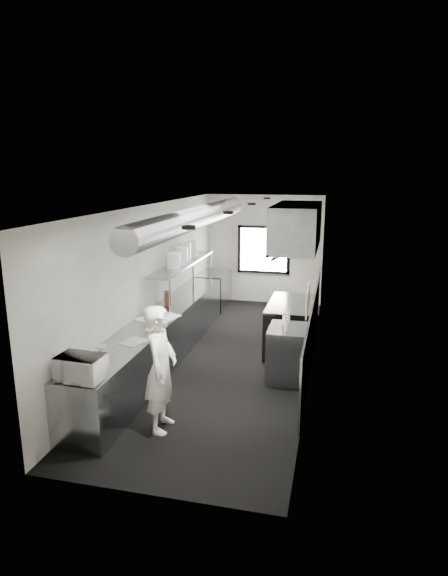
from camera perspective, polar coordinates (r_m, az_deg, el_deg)
The scene contains 35 objects.
floor at distance 9.03m, azimuth 0.66°, elevation -8.26°, with size 3.00×8.00×0.01m, color black.
ceiling at distance 8.38m, azimuth 0.72°, elevation 9.76°, with size 3.00×8.00×0.01m, color beige.
wall_back at distance 12.46m, azimuth 4.76°, elevation 4.57°, with size 3.00×0.02×2.80m, color silver.
wall_front at distance 4.96m, azimuth -9.71°, elevation -10.08°, with size 3.00×0.02×2.80m, color silver.
wall_left at distance 9.04m, azimuth -8.63°, elevation 0.92°, with size 0.02×8.00×2.80m, color silver.
wall_right at distance 8.41m, azimuth 10.71°, elevation -0.14°, with size 0.02×8.00×2.80m, color silver.
wall_cladding at distance 8.93m, azimuth 10.44°, elevation -4.98°, with size 0.03×5.50×1.10m, color gray.
hvac_duct at distance 8.97m, azimuth -3.13°, elevation 8.41°, with size 0.40×0.40×6.40m, color gray.
service_window at distance 12.42m, azimuth 4.74°, elevation 4.55°, with size 1.36×0.05×1.25m.
exhaust_hood at distance 8.95m, azimuth 8.63°, elevation 7.23°, with size 0.81×2.20×0.88m.
prep_counter at distance 8.73m, azimuth -7.49°, elevation -6.00°, with size 0.70×6.00×0.90m, color gray.
pass_shelf at distance 9.82m, azimuth -4.81°, elevation 2.87°, with size 0.45×3.00×0.68m.
range at distance 9.36m, azimuth 7.85°, elevation -4.51°, with size 0.88×1.60×0.94m.
bottle_station at distance 8.05m, azimuth 7.64°, elevation -7.76°, with size 0.65×0.80×0.90m, color gray.
far_work_table at distance 12.11m, azimuth -1.29°, elevation -0.25°, with size 0.70×1.20×0.90m, color gray.
notice_sheet_a at distance 7.20m, azimuth 10.05°, elevation -0.83°, with size 0.02×0.28×0.38m, color white.
notice_sheet_b at distance 6.87m, azimuth 9.84°, elevation -1.96°, with size 0.02×0.28×0.38m, color white.
line_cook at distance 6.43m, azimuth -7.53°, elevation -9.49°, with size 0.63×0.41×1.72m, color silver.
microwave at distance 6.16m, azimuth -16.69°, elevation -9.10°, with size 0.52×0.40×0.31m, color white.
deli_tub_a at distance 6.89m, azimuth -15.23°, elevation -7.50°, with size 0.13×0.13×0.09m, color #A8B5A7.
deli_tub_b at distance 7.00m, azimuth -14.38°, elevation -7.08°, with size 0.14×0.14×0.10m, color #A8B5A7.
newspaper at distance 7.32m, azimuth -10.72°, elevation -6.30°, with size 0.30×0.37×0.01m, color silver.
small_plate at distance 7.83m, azimuth -8.68°, elevation -4.85°, with size 0.17×0.17×0.01m, color white.
pastry at distance 7.82m, azimuth -8.69°, elevation -4.49°, with size 0.09×0.09×0.09m, color #D3C46F.
cutting_board at distance 8.40m, azimuth -7.85°, elevation -3.49°, with size 0.50×0.66×0.02m, color white.
knife_block at distance 9.19m, azimuth -6.80°, elevation -1.22°, with size 0.10×0.23×0.25m, color #4F281B.
plate_stack_a at distance 9.22m, azimuth -6.02°, elevation 3.30°, with size 0.26×0.26×0.30m, color white.
plate_stack_b at distance 9.62m, azimuth -5.11°, elevation 3.87°, with size 0.26×0.26×0.34m, color white.
plate_stack_c at distance 9.95m, azimuth -4.72°, elevation 4.33°, with size 0.27×0.27×0.38m, color white.
plate_stack_d at distance 10.48m, azimuth -3.79°, elevation 4.73°, with size 0.22×0.22×0.35m, color white.
squeeze_bottle_a at distance 7.55m, azimuth 6.98°, elevation -4.93°, with size 0.05×0.05×0.16m, color white.
squeeze_bottle_b at distance 7.75m, azimuth 7.34°, elevation -4.37°, with size 0.06×0.06×0.18m, color white.
squeeze_bottle_c at distance 7.89m, azimuth 7.22°, elevation -3.96°, with size 0.07×0.07×0.20m, color white.
squeeze_bottle_d at distance 8.01m, azimuth 7.54°, elevation -3.83°, with size 0.05×0.05×0.16m, color white.
squeeze_bottle_e at distance 8.16m, azimuth 7.64°, elevation -3.41°, with size 0.06×0.06×0.19m, color white.
Camera 1 is at (1.84, -8.16, 3.40)m, focal length 29.86 mm.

